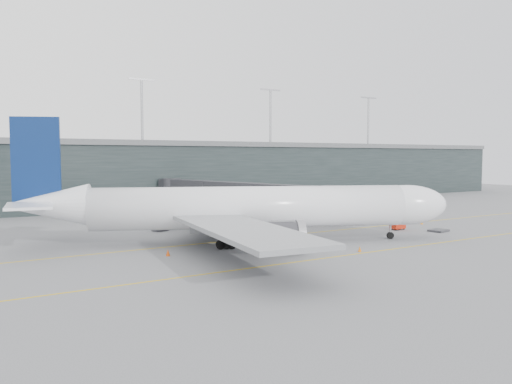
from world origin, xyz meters
TOP-DOWN VIEW (x-y plane):
  - ground at (0.00, 0.00)m, footprint 320.00×320.00m
  - taxiline_a at (0.00, -4.00)m, footprint 160.00×0.25m
  - taxiline_b at (0.00, -20.00)m, footprint 160.00×0.25m
  - taxiline_lead_main at (5.00, 20.00)m, footprint 0.25×60.00m
  - terminal at (-0.00, 58.00)m, footprint 240.00×36.00m
  - main_aircraft at (1.48, -6.45)m, footprint 56.76×52.39m
  - jet_bridge at (15.69, 23.15)m, footprint 17.88×45.00m
  - gse_cart at (27.97, -8.47)m, footprint 2.28×1.47m
  - baggage_dolly at (31.95, -13.13)m, footprint 3.25×2.81m
  - uld_a at (-4.99, 9.51)m, footprint 2.62×2.40m
  - uld_b at (-2.60, 10.62)m, footprint 2.02×1.66m
  - uld_c at (0.72, 11.15)m, footprint 2.18×1.82m
  - cone_nose at (36.32, -6.12)m, footprint 0.48×0.48m
  - cone_wing_stbd at (10.08, -19.17)m, footprint 0.44×0.44m
  - cone_wing_port at (10.44, 9.42)m, footprint 0.42×0.42m
  - cone_tail at (-10.99, -9.53)m, footprint 0.50×0.50m

SIDE VIEW (x-z plane):
  - ground at x=0.00m, z-range 0.00..0.00m
  - taxiline_a at x=0.00m, z-range 0.00..0.02m
  - taxiline_b at x=0.00m, z-range 0.00..0.02m
  - taxiline_lead_main at x=5.00m, z-range 0.00..0.02m
  - baggage_dolly at x=31.95m, z-range 0.03..0.31m
  - cone_wing_port at x=10.44m, z-range 0.00..0.66m
  - cone_wing_stbd at x=10.08m, z-range 0.00..0.69m
  - cone_nose at x=36.32m, z-range 0.00..0.77m
  - cone_tail at x=-10.99m, z-range 0.00..0.79m
  - gse_cart at x=27.97m, z-range 0.09..1.62m
  - uld_b at x=-2.60m, z-range 0.04..1.79m
  - uld_c at x=0.72m, z-range 0.05..1.90m
  - uld_a at x=-4.99m, z-range 0.05..1.98m
  - main_aircraft at x=1.48m, z-range -3.65..12.97m
  - jet_bridge at x=15.69m, z-range 1.70..8.56m
  - terminal at x=0.00m, z-range -6.88..22.12m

